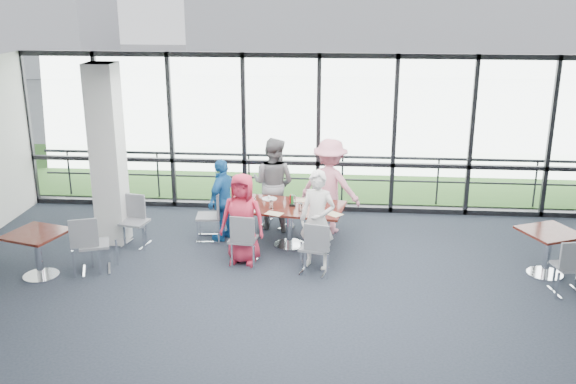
# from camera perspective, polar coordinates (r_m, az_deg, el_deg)

# --- Properties ---
(floor) EXTENTS (12.00, 10.00, 0.02)m
(floor) POSITION_cam_1_polar(r_m,az_deg,el_deg) (8.75, 1.21, -12.49)
(floor) COLOR #1C222B
(floor) RESTS_ON ground
(ceiling) EXTENTS (12.00, 10.00, 0.04)m
(ceiling) POSITION_cam_1_polar(r_m,az_deg,el_deg) (7.66, 1.37, 8.76)
(ceiling) COLOR white
(ceiling) RESTS_ON ground
(curtain_wall_back) EXTENTS (12.00, 0.10, 3.20)m
(curtain_wall_back) POSITION_cam_1_polar(r_m,az_deg,el_deg) (12.87, 2.72, 5.14)
(curtain_wall_back) COLOR white
(curtain_wall_back) RESTS_ON ground
(structural_column) EXTENTS (0.50, 0.50, 3.20)m
(structural_column) POSITION_cam_1_polar(r_m,az_deg,el_deg) (11.64, -15.72, 3.16)
(structural_column) COLOR silver
(structural_column) RESTS_ON ground
(apron) EXTENTS (80.00, 70.00, 0.02)m
(apron) POSITION_cam_1_polar(r_m,az_deg,el_deg) (18.10, 3.28, 3.55)
(apron) COLOR slate
(apron) RESTS_ON ground
(grass_strip) EXTENTS (80.00, 5.00, 0.01)m
(grass_strip) POSITION_cam_1_polar(r_m,az_deg,el_deg) (16.16, 3.06, 1.93)
(grass_strip) COLOR #356226
(grass_strip) RESTS_ON ground
(hangar_main) EXTENTS (24.00, 10.00, 6.00)m
(hangar_main) POSITION_cam_1_polar(r_m,az_deg,el_deg) (39.73, 10.37, 15.39)
(hangar_main) COLOR silver
(hangar_main) RESTS_ON ground
(hangar_aux) EXTENTS (10.00, 6.00, 4.00)m
(hangar_aux) POSITION_cam_1_polar(r_m,az_deg,el_deg) (40.13, -23.13, 12.89)
(hangar_aux) COLOR silver
(hangar_aux) RESTS_ON ground
(guard_rail) EXTENTS (12.00, 0.06, 0.06)m
(guard_rail) POSITION_cam_1_polar(r_m,az_deg,el_deg) (13.72, 2.75, 1.19)
(guard_rail) COLOR #2D2D33
(guard_rail) RESTS_ON ground
(main_table) EXTENTS (2.02, 1.31, 0.75)m
(main_table) POSITION_cam_1_polar(r_m,az_deg,el_deg) (11.26, 0.13, -1.86)
(main_table) COLOR #3B100A
(main_table) RESTS_ON ground
(side_table_left) EXTENTS (1.00, 1.00, 0.75)m
(side_table_left) POSITION_cam_1_polar(r_m,az_deg,el_deg) (10.80, -21.43, -4.00)
(side_table_left) COLOR #3B100A
(side_table_left) RESTS_ON ground
(side_table_right) EXTENTS (1.05, 1.05, 0.75)m
(side_table_right) POSITION_cam_1_polar(r_m,az_deg,el_deg) (10.92, 22.21, -3.87)
(side_table_right) COLOR #3B100A
(side_table_right) RESTS_ON ground
(diner_near_left) EXTENTS (0.81, 0.59, 1.53)m
(diner_near_left) POSITION_cam_1_polar(r_m,az_deg,el_deg) (10.60, -4.05, -2.36)
(diner_near_left) COLOR #C62842
(diner_near_left) RESTS_ON ground
(diner_near_right) EXTENTS (0.71, 0.61, 1.64)m
(diner_near_right) POSITION_cam_1_polar(r_m,az_deg,el_deg) (10.36, 2.63, -2.49)
(diner_near_right) COLOR silver
(diner_near_right) RESTS_ON ground
(diner_far_left) EXTENTS (0.98, 0.79, 1.76)m
(diner_far_left) POSITION_cam_1_polar(r_m,az_deg,el_deg) (12.07, -1.31, 0.76)
(diner_far_left) COLOR slate
(diner_far_left) RESTS_ON ground
(diner_far_right) EXTENTS (1.29, 0.96, 1.78)m
(diner_far_right) POSITION_cam_1_polar(r_m,az_deg,el_deg) (11.88, 3.74, 0.51)
(diner_far_right) COLOR pink
(diner_far_right) RESTS_ON ground
(diner_end) EXTENTS (0.77, 0.99, 1.50)m
(diner_end) POSITION_cam_1_polar(r_m,az_deg,el_deg) (11.62, -5.79, -0.66)
(diner_end) COLOR #1B63A9
(diner_end) RESTS_ON ground
(chair_main_nl) EXTENTS (0.47, 0.47, 0.87)m
(chair_main_nl) POSITION_cam_1_polar(r_m,az_deg,el_deg) (10.62, -4.02, -4.23)
(chair_main_nl) COLOR slate
(chair_main_nl) RESTS_ON ground
(chair_main_nr) EXTENTS (0.51, 0.51, 0.87)m
(chair_main_nr) POSITION_cam_1_polar(r_m,az_deg,el_deg) (10.28, 2.35, -4.96)
(chair_main_nr) COLOR slate
(chair_main_nr) RESTS_ON ground
(chair_main_fl) EXTENTS (0.59, 0.59, 0.93)m
(chair_main_fl) POSITION_cam_1_polar(r_m,az_deg,el_deg) (12.31, -1.15, -0.90)
(chair_main_fl) COLOR slate
(chair_main_fl) RESTS_ON ground
(chair_main_fr) EXTENTS (0.48, 0.48, 0.85)m
(chair_main_fr) POSITION_cam_1_polar(r_m,az_deg,el_deg) (12.17, 3.19, -1.36)
(chair_main_fr) COLOR slate
(chair_main_fr) RESTS_ON ground
(chair_main_end) EXTENTS (0.47, 0.47, 0.88)m
(chair_main_end) POSITION_cam_1_polar(r_m,az_deg,el_deg) (11.70, -7.06, -2.16)
(chair_main_end) COLOR slate
(chair_main_end) RESTS_ON ground
(chair_spare_la) EXTENTS (0.59, 0.59, 0.94)m
(chair_spare_la) POSITION_cam_1_polar(r_m,az_deg,el_deg) (10.77, -16.84, -4.47)
(chair_spare_la) COLOR slate
(chair_spare_la) RESTS_ON ground
(chair_spare_lb) EXTENTS (0.51, 0.51, 0.88)m
(chair_spare_lb) POSITION_cam_1_polar(r_m,az_deg,el_deg) (11.66, -13.49, -2.64)
(chair_spare_lb) COLOR slate
(chair_spare_lb) RESTS_ON ground
(chair_spare_r) EXTENTS (0.49, 0.49, 0.87)m
(chair_spare_r) POSITION_cam_1_polar(r_m,az_deg,el_deg) (10.48, 23.74, -6.08)
(chair_spare_r) COLOR slate
(chair_spare_r) RESTS_ON ground
(plate_nl) EXTENTS (0.27, 0.27, 0.01)m
(plate_nl) POSITION_cam_1_polar(r_m,az_deg,el_deg) (11.01, -3.24, -1.60)
(plate_nl) COLOR white
(plate_nl) RESTS_ON main_table
(plate_nr) EXTENTS (0.26, 0.26, 0.01)m
(plate_nr) POSITION_cam_1_polar(r_m,az_deg,el_deg) (10.80, 2.71, -1.99)
(plate_nr) COLOR white
(plate_nr) RESTS_ON main_table
(plate_fl) EXTENTS (0.27, 0.27, 0.01)m
(plate_fl) POSITION_cam_1_polar(r_m,az_deg,el_deg) (11.58, -1.66, -0.61)
(plate_fl) COLOR white
(plate_fl) RESTS_ON main_table
(plate_fr) EXTENTS (0.27, 0.27, 0.01)m
(plate_fr) POSITION_cam_1_polar(r_m,az_deg,el_deg) (11.43, 2.61, -0.86)
(plate_fr) COLOR white
(plate_fr) RESTS_ON main_table
(plate_end) EXTENTS (0.25, 0.25, 0.01)m
(plate_end) POSITION_cam_1_polar(r_m,az_deg,el_deg) (11.38, -3.90, -0.97)
(plate_end) COLOR white
(plate_end) RESTS_ON main_table
(tumbler_a) EXTENTS (0.07, 0.07, 0.13)m
(tumbler_a) POSITION_cam_1_polar(r_m,az_deg,el_deg) (11.09, -1.49, -1.12)
(tumbler_a) COLOR white
(tumbler_a) RESTS_ON main_table
(tumbler_b) EXTENTS (0.07, 0.07, 0.14)m
(tumbler_b) POSITION_cam_1_polar(r_m,az_deg,el_deg) (10.94, 1.11, -1.35)
(tumbler_b) COLOR white
(tumbler_b) RESTS_ON main_table
(tumbler_c) EXTENTS (0.06, 0.06, 0.13)m
(tumbler_c) POSITION_cam_1_polar(r_m,az_deg,el_deg) (11.39, 0.53, -0.62)
(tumbler_c) COLOR white
(tumbler_c) RESTS_ON main_table
(tumbler_d) EXTENTS (0.07, 0.07, 0.14)m
(tumbler_d) POSITION_cam_1_polar(r_m,az_deg,el_deg) (11.23, -3.09, -0.88)
(tumbler_d) COLOR white
(tumbler_d) RESTS_ON main_table
(menu_a) EXTENTS (0.34, 0.29, 0.00)m
(menu_a) POSITION_cam_1_polar(r_m,az_deg,el_deg) (10.84, -1.25, -1.93)
(menu_a) COLOR silver
(menu_a) RESTS_ON main_table
(menu_b) EXTENTS (0.37, 0.36, 0.00)m
(menu_b) POSITION_cam_1_polar(r_m,az_deg,el_deg) (10.85, 4.04, -1.95)
(menu_b) COLOR silver
(menu_b) RESTS_ON main_table
(menu_c) EXTENTS (0.30, 0.22, 0.00)m
(menu_c) POSITION_cam_1_polar(r_m,az_deg,el_deg) (11.51, 1.09, -0.75)
(menu_c) COLOR silver
(menu_c) RESTS_ON main_table
(condiment_caddy) EXTENTS (0.10, 0.07, 0.04)m
(condiment_caddy) POSITION_cam_1_polar(r_m,az_deg,el_deg) (11.20, 0.40, -1.17)
(condiment_caddy) COLOR black
(condiment_caddy) RESTS_ON main_table
(ketchup_bottle) EXTENTS (0.06, 0.06, 0.18)m
(ketchup_bottle) POSITION_cam_1_polar(r_m,az_deg,el_deg) (11.26, 0.28, -0.69)
(ketchup_bottle) COLOR #9D030C
(ketchup_bottle) RESTS_ON main_table
(green_bottle) EXTENTS (0.05, 0.05, 0.20)m
(green_bottle) POSITION_cam_1_polar(r_m,az_deg,el_deg) (11.19, 0.38, -0.75)
(green_bottle) COLOR #1D6525
(green_bottle) RESTS_ON main_table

